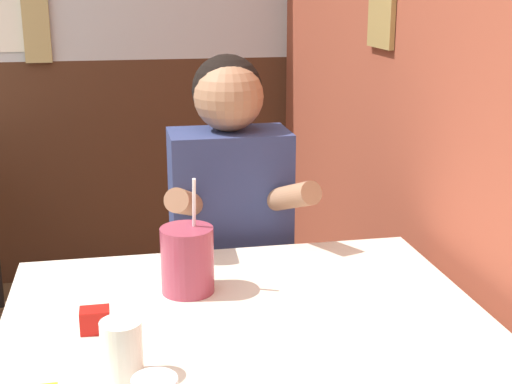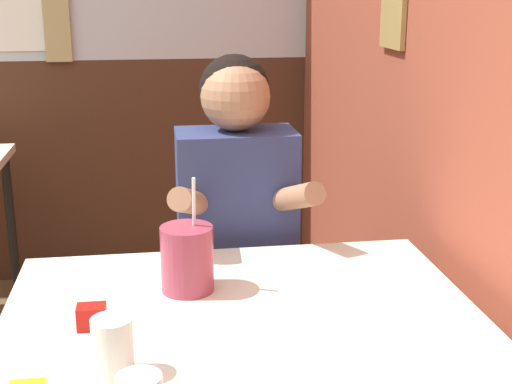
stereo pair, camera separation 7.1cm
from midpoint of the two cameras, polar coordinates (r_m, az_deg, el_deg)
brick_wall_right at (r=2.43m, az=11.89°, el=13.73°), size 0.08×4.43×2.70m
back_wall at (r=3.59m, az=-19.14°, el=13.96°), size 5.85×0.09×2.70m
main_table at (r=1.57m, az=0.42°, el=-12.38°), size 1.04×0.87×0.76m
person_seated at (r=2.12m, az=-0.58°, el=-5.46°), size 0.42×0.40×1.26m
cocktail_pitcher at (r=1.65m, az=-4.29°, el=-5.35°), size 0.12×0.12×0.27m
glass_center at (r=1.33m, az=-9.87°, el=-12.13°), size 0.08×0.08×0.11m
condiment_ketchup at (r=1.52m, az=-11.70°, el=-9.76°), size 0.06×0.04×0.05m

